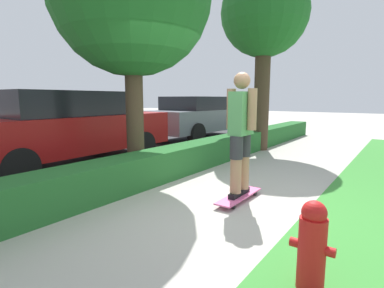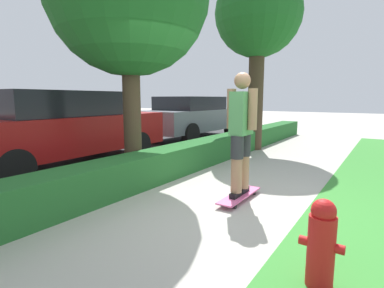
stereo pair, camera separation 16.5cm
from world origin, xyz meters
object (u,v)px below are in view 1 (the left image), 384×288
object	(u,v)px
skater_person	(241,131)
parked_car_middle	(64,127)
fire_hydrant	(312,246)
tree_far	(264,16)
parked_car_rear	(199,117)
skateboard	(239,196)

from	to	relation	value
skater_person	parked_car_middle	bearing A→B (deg)	91.34
fire_hydrant	parked_car_middle	bearing A→B (deg)	75.78
tree_far	parked_car_middle	world-z (taller)	tree_far
tree_far	parked_car_rear	size ratio (longest dim) A/B	1.10
skateboard	parked_car_middle	size ratio (longest dim) A/B	0.22
parked_car_middle	fire_hydrant	bearing A→B (deg)	-105.30
skater_person	fire_hydrant	size ratio (longest dim) A/B	2.43
tree_far	fire_hydrant	distance (m)	7.22
fire_hydrant	skater_person	bearing A→B (deg)	42.15
skateboard	parked_car_rear	bearing A→B (deg)	39.42
fire_hydrant	tree_far	bearing A→B (deg)	26.36
skateboard	fire_hydrant	xyz separation A→B (m)	(-1.50, -1.35, 0.29)
skateboard	skater_person	world-z (taller)	skater_person
skateboard	fire_hydrant	size ratio (longest dim) A/B	1.43
skateboard	skater_person	size ratio (longest dim) A/B	0.59
parked_car_rear	fire_hydrant	size ratio (longest dim) A/B	6.30
skateboard	parked_car_middle	bearing A→B (deg)	91.34
skater_person	fire_hydrant	xyz separation A→B (m)	(-1.50, -1.35, -0.64)
skater_person	parked_car_rear	xyz separation A→B (m)	(5.09, 4.18, -0.19)
skateboard	tree_far	world-z (taller)	tree_far
skater_person	parked_car_rear	bearing A→B (deg)	39.42
skateboard	tree_far	size ratio (longest dim) A/B	0.21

